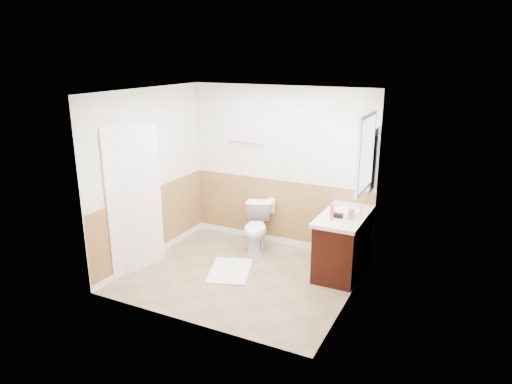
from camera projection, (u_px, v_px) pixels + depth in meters
The scene contains 32 objects.
floor at pixel (242, 275), 6.41m from camera, with size 3.00×3.00×0.00m, color #8C7051.
ceiling at pixel (240, 92), 5.68m from camera, with size 3.00×3.00×0.00m, color white.
wall_back at pixel (280, 167), 7.16m from camera, with size 3.00×3.00×0.00m, color silver.
wall_front at pixel (184, 220), 4.93m from camera, with size 3.00×3.00×0.00m, color silver.
wall_left at pixel (149, 176), 6.68m from camera, with size 3.00×3.00×0.00m, color silver.
wall_right at pixel (354, 205), 5.41m from camera, with size 3.00×3.00×0.00m, color silver.
wainscot_back at pixel (279, 213), 7.37m from camera, with size 3.00×3.00×0.00m, color #9E703F.
wainscot_front at pixel (187, 282), 5.16m from camera, with size 3.00×3.00×0.00m, color #9E703F.
wainscot_left at pixel (153, 224), 6.89m from camera, with size 2.60×2.60×0.00m, color #9E703F.
wainscot_right at pixel (349, 263), 5.63m from camera, with size 2.60×2.60×0.00m, color #9E703F.
toilet at pixel (256, 228), 7.13m from camera, with size 0.40×0.71×0.72m, color white.
bath_mat at pixel (230, 271), 6.50m from camera, with size 0.55×0.80×0.02m, color white.
vanity_cabinet at pixel (343, 245), 6.40m from camera, with size 0.55×1.10×0.80m, color black.
vanity_knob_left at pixel (320, 234), 6.40m from camera, with size 0.03×0.03×0.03m, color silver.
vanity_knob_right at pixel (325, 229), 6.57m from camera, with size 0.03×0.03×0.03m, color silver.
countertop at pixel (344, 216), 6.28m from camera, with size 0.60×1.15×0.05m, color white.
sink_basin at pixel (348, 211), 6.40m from camera, with size 0.36×0.36×0.02m, color white.
faucet at pixel (361, 208), 6.30m from camera, with size 0.02×0.02×0.14m, color white.
lotion_bottle at pixel (332, 212), 6.04m from camera, with size 0.05×0.05×0.22m, color #DB3850.
soap_dispenser at pixel (351, 212), 6.09m from camera, with size 0.08×0.08×0.18m, color gray.
hair_dryer_body at pixel (338, 215), 6.14m from camera, with size 0.07×0.07×0.14m, color black.
hair_dryer_handle at pixel (337, 215), 6.23m from camera, with size 0.03×0.03×0.07m, color black.
mirror_panel at pixel (374, 161), 6.28m from camera, with size 0.02×0.35×0.90m, color silver.
window_frame at pixel (366, 153), 5.78m from camera, with size 0.04×0.80×1.00m, color white.
window_glass at pixel (367, 153), 5.77m from camera, with size 0.01×0.70×0.90m, color white.
door at pixel (135, 200), 6.32m from camera, with size 0.05×0.80×2.04m, color white.
door_frame at pixel (131, 199), 6.34m from camera, with size 0.02×0.92×2.10m, color white.
door_knob at pixel (154, 199), 6.59m from camera, with size 0.06×0.06×0.06m, color silver.
towel_bar at pixel (247, 143), 7.25m from camera, with size 0.02×0.02×0.62m, color silver.
tp_holder_bar at pixel (272, 201), 7.30m from camera, with size 0.02×0.02×0.14m, color silver.
tp_roll at pixel (272, 201), 7.30m from camera, with size 0.11×0.11×0.10m, color white.
tp_sheet at pixel (272, 208), 7.33m from camera, with size 0.10×0.01×0.16m, color white.
Camera 1 is at (2.74, -5.11, 2.96)m, focal length 32.38 mm.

